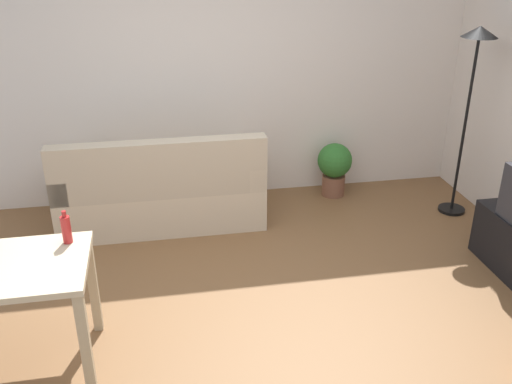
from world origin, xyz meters
The scene contains 6 objects.
ground_plane centered at (0.00, 0.00, -0.01)m, with size 5.20×4.40×0.02m, color brown.
wall_rear centered at (0.00, 2.20, 1.35)m, with size 5.20×0.10×2.70m, color silver.
couch centered at (-0.61, 1.59, 0.31)m, with size 1.90×0.84×0.92m.
torchiere_lamp centered at (2.25, 1.31, 1.41)m, with size 0.32×0.32×1.81m.
potted_plant centered at (1.19, 1.90, 0.33)m, with size 0.36×0.36×0.57m.
bottle_red centered at (-1.21, -0.06, 0.86)m, with size 0.06×0.06×0.22m.
Camera 1 is at (-0.60, -3.34, 2.55)m, focal length 39.57 mm.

